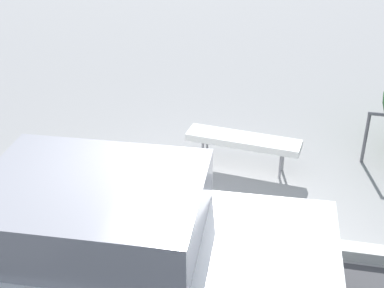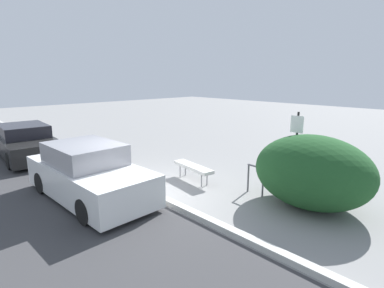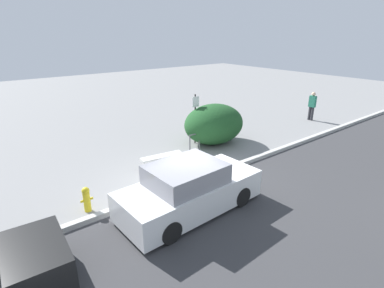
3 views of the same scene
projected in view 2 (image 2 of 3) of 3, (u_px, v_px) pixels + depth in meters
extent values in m
plane|color=gray|center=(149.00, 195.00, 8.35)|extent=(60.00, 60.00, 0.00)
cube|color=#B7B7B2|center=(149.00, 192.00, 8.34)|extent=(60.00, 0.20, 0.13)
cylinder|color=gray|center=(180.00, 171.00, 9.83)|extent=(0.04, 0.04, 0.40)
cylinder|color=gray|center=(202.00, 180.00, 8.92)|extent=(0.04, 0.04, 0.40)
cylinder|color=gray|center=(185.00, 170.00, 9.95)|extent=(0.04, 0.04, 0.40)
cylinder|color=gray|center=(207.00, 179.00, 9.04)|extent=(0.04, 0.04, 0.40)
cube|color=silver|center=(193.00, 167.00, 9.38)|extent=(1.68, 0.59, 0.10)
cylinder|color=#515156|center=(248.00, 178.00, 8.50)|extent=(0.05, 0.05, 0.80)
cylinder|color=#515156|center=(263.00, 183.00, 8.14)|extent=(0.05, 0.05, 0.80)
cylinder|color=#515156|center=(256.00, 167.00, 8.23)|extent=(0.55, 0.07, 0.05)
cylinder|color=black|center=(295.00, 154.00, 8.22)|extent=(0.06, 0.06, 2.30)
cube|color=white|center=(297.00, 124.00, 8.02)|extent=(0.36, 0.02, 0.46)
cylinder|color=gold|center=(108.00, 158.00, 10.97)|extent=(0.20, 0.20, 0.60)
sphere|color=gold|center=(107.00, 149.00, 10.90)|extent=(0.22, 0.22, 0.22)
cylinder|color=gold|center=(106.00, 156.00, 11.06)|extent=(0.08, 0.07, 0.07)
cylinder|color=gold|center=(110.00, 157.00, 10.86)|extent=(0.08, 0.07, 0.07)
ellipsoid|color=#1E4C23|center=(312.00, 171.00, 7.44)|extent=(2.93, 2.36, 1.82)
cylinder|color=black|center=(144.00, 192.00, 7.74)|extent=(0.61, 0.20, 0.60)
cylinder|color=black|center=(85.00, 211.00, 6.62)|extent=(0.61, 0.20, 0.60)
cylinder|color=black|center=(94.00, 170.00, 9.53)|extent=(0.61, 0.20, 0.60)
cylinder|color=black|center=(41.00, 183.00, 8.42)|extent=(0.61, 0.20, 0.60)
cube|color=white|center=(90.00, 179.00, 8.03)|extent=(4.29, 1.90, 0.82)
cube|color=gray|center=(85.00, 154.00, 8.00)|extent=(2.09, 1.64, 0.57)
cylinder|color=black|center=(59.00, 154.00, 11.62)|extent=(0.61, 0.22, 0.60)
cylinder|color=black|center=(10.00, 161.00, 10.59)|extent=(0.61, 0.22, 0.60)
cylinder|color=black|center=(40.00, 142.00, 13.72)|extent=(0.61, 0.22, 0.60)
cube|color=black|center=(26.00, 145.00, 12.11)|extent=(4.61, 2.06, 0.71)
cube|color=black|center=(23.00, 131.00, 12.12)|extent=(2.26, 1.74, 0.50)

